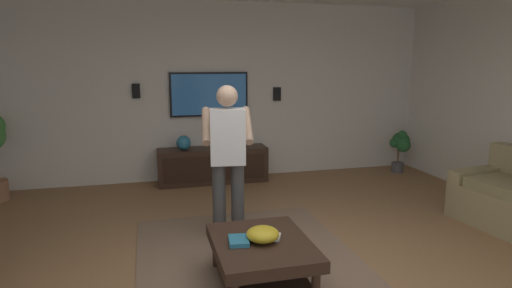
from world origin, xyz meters
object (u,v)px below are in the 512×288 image
Objects in this scene: person_standing at (228,153)px; potted_plant_short at (401,145)px; media_console at (213,165)px; wall_speaker_right at (136,91)px; remote_white at (278,237)px; book at (239,241)px; bowl at (263,234)px; coffee_table at (262,252)px; tv at (209,94)px; wall_speaker_left at (277,94)px; vase_round at (184,143)px.

potted_plant_short is at bearing -51.46° from person_standing.
wall_speaker_right is at bearing -102.85° from media_console.
wall_speaker_right is at bearing 42.06° from remote_white.
wall_speaker_right reaches higher than book.
media_console is 3.28m from bowl.
book is at bearing 84.41° from bowl.
tv reaches higher than coffee_table.
book is 1.00× the size of wall_speaker_right.
bowl reaches higher than remote_white.
tv is 5.61× the size of wall_speaker_left.
tv is 3.62m from remote_white.
book is (-1.07, 0.12, -0.51)m from person_standing.
person_standing is at bearing 4.50° from bowl.
book is (-3.50, 0.28, -0.95)m from tv.
coffee_table is at bearing 133.10° from potted_plant_short.
tv is 5.61× the size of wall_speaker_right.
wall_speaker_left reaches higher than potted_plant_short.
vase_round is at bearing 6.35° from coffee_table.
potted_plant_short is 4.67m from book.
wall_speaker_left reaches higher than coffee_table.
wall_speaker_right reaches higher than remote_white.
coffee_table is at bearing 161.00° from wall_speaker_left.
remote_white is 0.34m from book.
tv is at bearing -1.31° from bowl.
book is at bearing -4.96° from media_console.
media_console is 1.58m from wall_speaker_left.
media_console is 1.38× the size of tv.
wall_speaker_left reaches higher than remote_white.
wall_speaker_right is at bearing 67.10° from vase_round.
wall_speaker_right is (0.28, 0.67, 0.78)m from vase_round.
coffee_table is at bearing -173.65° from vase_round.
vase_round is at bearing -86.47° from media_console.
vase_round is (3.23, 0.16, 0.24)m from book.
vase_round is (-0.27, 0.45, -0.71)m from tv.
bowl is (-0.01, -0.01, 0.17)m from coffee_table.
media_console is 7.73× the size of book.
potted_plant_short reaches higher than book.
remote_white is at bearing -160.49° from person_standing.
remote_white is (-3.08, 3.16, -0.07)m from potted_plant_short.
vase_round reaches higher than book.
coffee_table is 1.25m from person_standing.
book is at bearing 158.15° from wall_speaker_left.
remote_white is 0.68× the size of vase_round.
coffee_table is 1.35× the size of potted_plant_short.
vase_round reaches higher than bowl.
vase_round is (3.23, 0.50, 0.25)m from remote_white.
wall_speaker_left reaches higher than media_console.
remote_white is 0.68× the size of book.
person_standing reaches higher than book.
person_standing is at bearing 120.80° from potted_plant_short.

